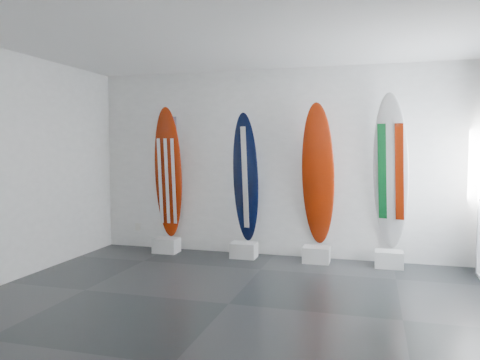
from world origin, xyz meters
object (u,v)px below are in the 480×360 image
(surfboard_navy, at_px, (246,178))
(surfboard_swiss, at_px, (318,175))
(surfboard_usa, at_px, (168,173))
(surfboard_italy, at_px, (391,172))

(surfboard_navy, xyz_separation_m, surfboard_swiss, (1.15, 0.00, 0.06))
(surfboard_usa, relative_size, surfboard_italy, 0.94)
(surfboard_italy, bearing_deg, surfboard_usa, -161.23)
(surfboard_navy, height_order, surfboard_swiss, surfboard_swiss)
(surfboard_swiss, bearing_deg, surfboard_navy, -175.22)
(surfboard_usa, xyz_separation_m, surfboard_italy, (3.54, 0.00, 0.06))
(surfboard_navy, xyz_separation_m, surfboard_italy, (2.20, 0.00, 0.12))
(surfboard_navy, relative_size, surfboard_italy, 0.89)
(surfboard_usa, distance_m, surfboard_swiss, 2.49)
(surfboard_navy, distance_m, surfboard_italy, 2.21)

